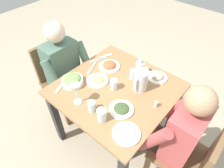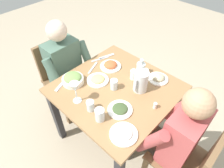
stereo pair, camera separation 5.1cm
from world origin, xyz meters
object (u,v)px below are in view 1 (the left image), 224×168
at_px(diner_near, 69,74).
at_px(salt_shaker, 156,104).
at_px(dining_table, 116,97).
at_px(plate_dolmas, 121,109).
at_px(diner_far, 171,132).
at_px(plate_rice_curry, 109,65).
at_px(water_glass_far_left, 114,84).
at_px(salad_bowl, 72,80).
at_px(plate_fries, 97,80).
at_px(water_glass_center, 102,115).
at_px(chair_far, 191,157).
at_px(plate_yoghurt, 126,133).
at_px(water_glass_far_right, 133,74).
at_px(chair_near, 59,76).
at_px(wine_glass, 76,90).
at_px(water_pitcher, 141,80).
at_px(plate_beans, 157,77).
at_px(oil_carafe, 140,68).
at_px(water_glass_near_left, 92,106).

height_order(diner_near, salt_shaker, diner_near).
relative_size(dining_table, plate_dolmas, 4.87).
height_order(dining_table, diner_far, diner_far).
xyz_separation_m(diner_far, plate_rice_curry, (-0.19, -0.79, 0.12)).
bearing_deg(water_glass_far_left, plate_rice_curry, -130.65).
xyz_separation_m(salad_bowl, plate_fries, (-0.17, 0.14, -0.03)).
relative_size(plate_fries, water_glass_center, 1.84).
distance_m(dining_table, chair_far, 0.77).
distance_m(plate_yoghurt, water_glass_far_left, 0.46).
relative_size(plate_fries, water_glass_far_right, 2.20).
bearing_deg(dining_table, diner_far, 88.53).
relative_size(salad_bowl, water_glass_center, 1.76).
distance_m(chair_near, salt_shaker, 1.17).
height_order(plate_rice_curry, wine_glass, wine_glass).
distance_m(chair_near, plate_rice_curry, 0.65).
distance_m(diner_near, plate_yoghurt, 0.94).
bearing_deg(water_glass_far_left, chair_far, 90.34).
height_order(plate_rice_curry, water_glass_far_left, water_glass_far_left).
xyz_separation_m(dining_table, water_pitcher, (-0.12, 0.16, 0.22)).
distance_m(water_pitcher, plate_fries, 0.39).
distance_m(water_pitcher, plate_dolmas, 0.30).
relative_size(water_pitcher, plate_yoghurt, 0.95).
height_order(wine_glass, salt_shaker, wine_glass).
height_order(chair_far, water_glass_center, chair_far).
height_order(salad_bowl, salt_shaker, salad_bowl).
xyz_separation_m(diner_far, plate_dolmas, (0.15, -0.37, 0.12)).
height_order(water_glass_center, salt_shaker, water_glass_center).
height_order(water_pitcher, salt_shaker, water_pitcher).
bearing_deg(diner_far, water_glass_far_left, -89.54).
distance_m(plate_fries, plate_rice_curry, 0.23).
height_order(chair_far, plate_beans, chair_far).
distance_m(oil_carafe, salt_shaker, 0.41).
xyz_separation_m(plate_beans, water_glass_far_left, (0.36, -0.21, 0.03)).
bearing_deg(water_glass_near_left, diner_near, -111.52).
bearing_deg(plate_beans, plate_rice_curry, -69.35).
relative_size(diner_near, wine_glass, 6.03).
distance_m(plate_rice_curry, oil_carafe, 0.30).
xyz_separation_m(wine_glass, salt_shaker, (-0.37, 0.50, -0.11)).
bearing_deg(water_glass_far_right, diner_far, 68.37).
bearing_deg(diner_far, water_glass_near_left, -61.20).
relative_size(chair_far, plate_beans, 4.88).
height_order(plate_beans, water_glass_far_left, water_glass_far_left).
distance_m(chair_far, water_pitcher, 0.71).
bearing_deg(salad_bowl, plate_fries, 139.45).
bearing_deg(plate_dolmas, plate_fries, -107.19).
bearing_deg(chair_far, dining_table, -91.08).
bearing_deg(water_glass_near_left, plate_fries, -143.18).
bearing_deg(plate_yoghurt, chair_far, 125.01).
bearing_deg(plate_yoghurt, dining_table, -131.38).
bearing_deg(oil_carafe, water_glass_center, 8.79).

